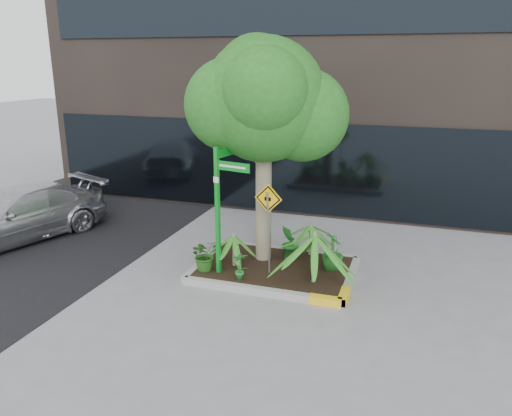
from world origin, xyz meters
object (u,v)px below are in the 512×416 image
(tree, at_px, (264,100))
(street_sign_post, at_px, (221,199))
(parked_car, at_px, (16,215))
(cattle_sign, at_px, (268,214))

(tree, relative_size, street_sign_post, 1.78)
(tree, bearing_deg, parked_car, -175.99)
(parked_car, xyz_separation_m, cattle_sign, (6.70, -0.36, 0.78))
(parked_car, distance_m, street_sign_post, 5.89)
(tree, xyz_separation_m, street_sign_post, (-0.58, -0.99, -1.89))
(tree, distance_m, parked_car, 7.01)
(street_sign_post, bearing_deg, parked_car, -172.60)
(tree, relative_size, parked_car, 1.08)
(street_sign_post, xyz_separation_m, cattle_sign, (0.93, 0.18, -0.27))
(parked_car, distance_m, cattle_sign, 6.76)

